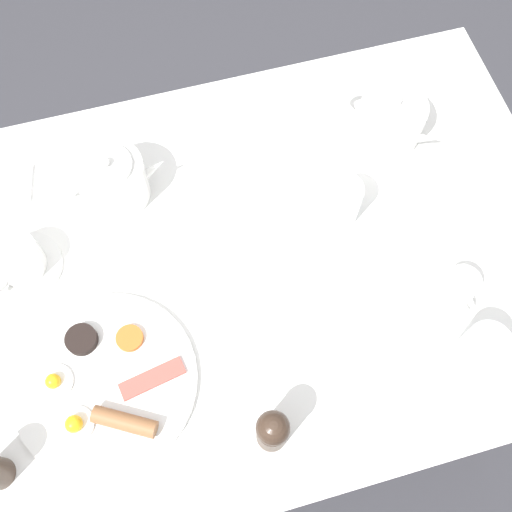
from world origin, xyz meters
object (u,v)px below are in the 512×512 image
Objects in this scene: teacup_with_saucer_left at (18,261)px; fork_by_plate at (293,301)px; teapot_far at (112,180)px; creamer_jug at (461,286)px; breakfast_plate at (104,383)px; knife_by_plate at (257,144)px; pepper_grinder at (272,431)px; teapot_near at (390,120)px; water_glass_tall at (341,202)px; water_glass_short at (481,350)px.

fork_by_plate is (0.19, 0.44, -0.03)m from teacup_with_saucer_left.
teacup_with_saucer_left is at bearing -113.00° from fork_by_plate.
teapot_far is 2.61× the size of creamer_jug.
breakfast_plate is 1.43× the size of knife_by_plate.
breakfast_plate is 0.29m from pepper_grinder.
knife_by_plate is (-0.33, 0.03, 0.00)m from fork_by_plate.
creamer_jug is at bearing -37.93° from teapot_near.
creamer_jug reaches higher than knife_by_plate.
water_glass_tall is (0.05, 0.57, 0.02)m from teacup_with_saucer_left.
teapot_near is at bearing 118.93° from breakfast_plate.
water_glass_short is 1.17× the size of creamer_jug.
teapot_near is 0.26m from knife_by_plate.
breakfast_plate is at bearing -80.68° from fork_by_plate.
teacup_with_saucer_left reaches higher than creamer_jug.
knife_by_plate is (-0.04, 0.28, -0.05)m from teapot_far.
teapot_near is 0.81× the size of knife_by_plate.
teapot_far is 0.21m from teacup_with_saucer_left.
pepper_grinder is at bearing -84.64° from water_glass_short.
knife_by_plate is at bearing -155.23° from water_glass_short.
teacup_with_saucer_left is at bearing -139.02° from pepper_grinder.
water_glass_tall is at bearing 85.35° from teacup_with_saucer_left.
creamer_jug is 0.29m from fork_by_plate.
water_glass_short is (0.47, 0.52, -0.00)m from teapot_far.
teapot_far is (-0.35, 0.08, 0.04)m from breakfast_plate.
creamer_jug is 0.53× the size of fork_by_plate.
breakfast_plate is 0.62m from creamer_jug.
pepper_grinder is at bearing -76.11° from teapot_near.
creamer_jug is at bearing 33.21° from knife_by_plate.
teapot_near is at bearing -1.25° from teapot_far.
fork_by_plate is 0.33m from knife_by_plate.
water_glass_tall reaches higher than fork_by_plate.
water_glass_tall is 0.79× the size of pepper_grinder.
knife_by_plate is at bearing -146.79° from creamer_jug.
teapot_far reaches higher than breakfast_plate.
fork_by_plate is (0.14, -0.13, -0.04)m from water_glass_tall.
water_glass_short reaches higher than creamer_jug.
water_glass_tall is at bearing -84.72° from teapot_near.
pepper_grinder is (0.40, 0.34, 0.03)m from teacup_with_saucer_left.
knife_by_plate is (-0.14, 0.47, -0.03)m from teacup_with_saucer_left.
breakfast_plate reaches higher than fork_by_plate.
teapot_near is 0.82× the size of teapot_far.
water_glass_short reaches higher than knife_by_plate.
breakfast_plate is 3.81× the size of creamer_jug.
water_glass_short is 0.62× the size of fork_by_plate.
knife_by_plate is (-0.50, -0.23, -0.04)m from water_glass_short.
teapot_far reaches higher than fork_by_plate.
knife_by_plate is at bearing 6.99° from teapot_far.
teacup_with_saucer_left is 1.71× the size of creamer_jug.
teapot_far is 1.39× the size of fork_by_plate.
water_glass_short is at bearing 24.77° from knife_by_plate.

